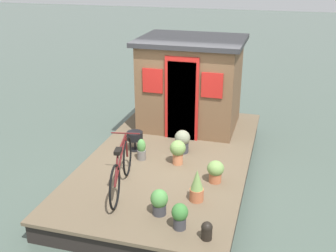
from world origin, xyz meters
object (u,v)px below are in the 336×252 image
object	(u,v)px
mooring_bollard	(207,230)
potted_plant_ivy	(197,186)
potted_plant_thyme	(182,141)
potted_plant_basil	(159,201)
bicycle	(121,169)
potted_plant_mint	(141,150)
houseboat_cabin	(191,83)
potted_plant_succulent	(178,151)
potted_plant_sage	(180,215)
charcoal_grill	(135,137)
potted_plant_lavender	(215,171)

from	to	relation	value
mooring_bollard	potted_plant_ivy	bearing A→B (deg)	20.21
potted_plant_thyme	potted_plant_basil	distance (m)	2.22
bicycle	potted_plant_mint	xyz separation A→B (m)	(1.15, 0.05, -0.19)
houseboat_cabin	bicycle	world-z (taller)	houseboat_cabin
potted_plant_basil	potted_plant_succulent	bearing A→B (deg)	5.10
potted_plant_mint	potted_plant_sage	xyz separation A→B (m)	(-1.95, -1.26, 0.01)
potted_plant_basil	houseboat_cabin	bearing A→B (deg)	5.83
bicycle	mooring_bollard	xyz separation A→B (m)	(-0.93, -1.63, -0.25)
potted_plant_succulent	charcoal_grill	world-z (taller)	potted_plant_succulent
potted_plant_sage	potted_plant_succulent	bearing A→B (deg)	15.37
potted_plant_basil	mooring_bollard	size ratio (longest dim) A/B	1.54
potted_plant_basil	potted_plant_lavender	bearing A→B (deg)	-28.39
bicycle	potted_plant_sage	xyz separation A→B (m)	(-0.79, -1.21, -0.17)
houseboat_cabin	potted_plant_basil	distance (m)	3.82
potted_plant_lavender	potted_plant_basil	bearing A→B (deg)	151.61
potted_plant_mint	potted_plant_basil	size ratio (longest dim) A/B	1.02
charcoal_grill	potted_plant_mint	bearing A→B (deg)	-143.66
potted_plant_basil	potted_plant_sage	bearing A→B (deg)	-124.33
houseboat_cabin	charcoal_grill	world-z (taller)	houseboat_cabin
bicycle	charcoal_grill	size ratio (longest dim) A/B	4.44
potted_plant_ivy	potted_plant_sage	world-z (taller)	potted_plant_ivy
potted_plant_thyme	mooring_bollard	world-z (taller)	potted_plant_thyme
potted_plant_basil	potted_plant_thyme	bearing A→B (deg)	4.96
mooring_bollard	potted_plant_succulent	bearing A→B (deg)	24.61
houseboat_cabin	potted_plant_succulent	bearing A→B (deg)	-173.55
potted_plant_mint	potted_plant_basil	distance (m)	1.90
potted_plant_mint	charcoal_grill	bearing A→B (deg)	36.34
houseboat_cabin	potted_plant_basil	world-z (taller)	houseboat_cabin
houseboat_cabin	potted_plant_succulent	world-z (taller)	houseboat_cabin
potted_plant_ivy	potted_plant_basil	size ratio (longest dim) A/B	1.31
houseboat_cabin	charcoal_grill	xyz separation A→B (m)	(-1.66, 0.76, -0.73)
potted_plant_thyme	potted_plant_ivy	xyz separation A→B (m)	(-1.68, -0.66, 0.01)
potted_plant_basil	charcoal_grill	bearing A→B (deg)	29.12
houseboat_cabin	potted_plant_sage	distance (m)	4.13
potted_plant_mint	charcoal_grill	size ratio (longest dim) A/B	1.08
potted_plant_lavender	potted_plant_succulent	bearing A→B (deg)	58.55
houseboat_cabin	potted_plant_thyme	distance (m)	1.70
potted_plant_mint	potted_plant_lavender	world-z (taller)	potted_plant_mint
potted_plant_sage	mooring_bollard	bearing A→B (deg)	-107.85
charcoal_grill	potted_plant_ivy	bearing A→B (deg)	-133.33
potted_plant_ivy	bicycle	bearing A→B (deg)	90.21
potted_plant_mint	potted_plant_basil	xyz separation A→B (m)	(-1.68, -0.87, 0.01)
potted_plant_sage	potted_plant_basil	distance (m)	0.47
potted_plant_ivy	potted_plant_succulent	bearing A→B (deg)	27.93
potted_plant_ivy	potted_plant_basil	world-z (taller)	potted_plant_ivy
potted_plant_sage	potted_plant_basil	size ratio (longest dim) A/B	0.97
potted_plant_thyme	potted_plant_succulent	world-z (taller)	potted_plant_succulent
potted_plant_lavender	potted_plant_succulent	world-z (taller)	potted_plant_succulent
potted_plant_thyme	bicycle	bearing A→B (deg)	159.61
charcoal_grill	potted_plant_basil	bearing A→B (deg)	-150.88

